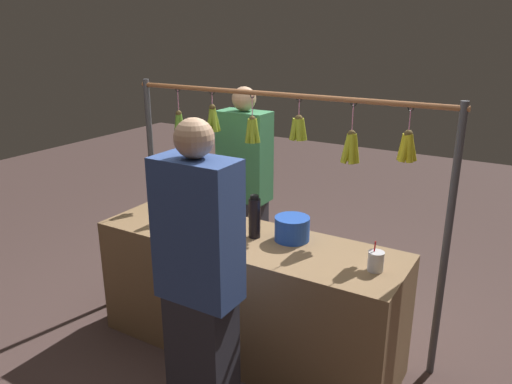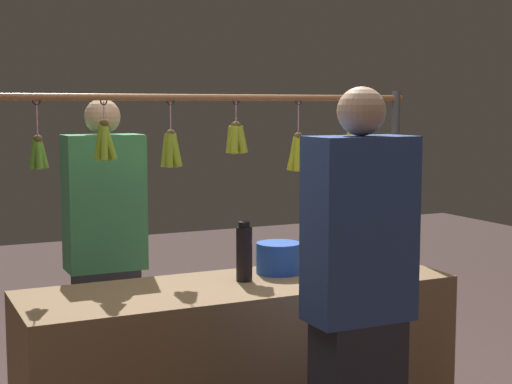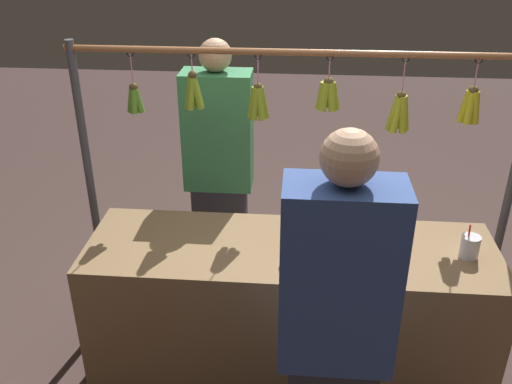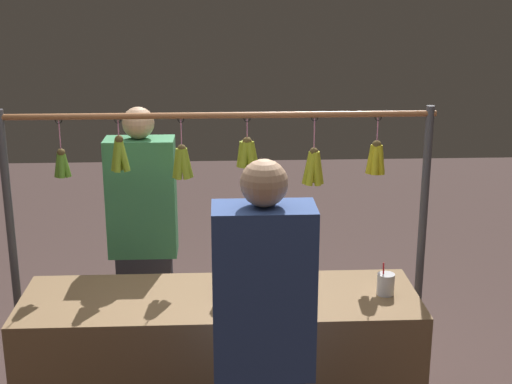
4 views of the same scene
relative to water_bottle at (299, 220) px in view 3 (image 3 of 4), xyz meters
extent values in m
plane|color=#4E3936|center=(0.04, 0.04, -0.93)|extent=(12.00, 12.00, 0.00)
cube|color=olive|center=(0.04, 0.04, -0.53)|extent=(1.96, 0.60, 0.80)
cylinder|color=#4C4C51|center=(-1.07, -0.35, -0.09)|extent=(0.04, 0.04, 1.67)
cylinder|color=#4C4C51|center=(1.14, -0.35, -0.09)|extent=(0.04, 0.04, 1.67)
cylinder|color=#9E6038|center=(0.04, -0.35, 0.70)|extent=(2.26, 0.03, 0.03)
torus|color=black|center=(-0.79, -0.35, 0.69)|extent=(0.04, 0.01, 0.04)
cylinder|color=pink|center=(-0.79, -0.35, 0.61)|extent=(0.01, 0.01, 0.14)
sphere|color=brown|center=(-0.79, -0.35, 0.54)|extent=(0.05, 0.05, 0.05)
cylinder|color=gold|center=(-0.77, -0.35, 0.46)|extent=(0.06, 0.04, 0.16)
cylinder|color=gold|center=(-0.79, -0.32, 0.46)|extent=(0.05, 0.07, 0.16)
cylinder|color=gold|center=(-0.81, -0.33, 0.46)|extent=(0.05, 0.05, 0.16)
cylinder|color=gold|center=(-0.81, -0.36, 0.46)|extent=(0.07, 0.06, 0.16)
cylinder|color=gold|center=(-0.79, -0.37, 0.46)|extent=(0.05, 0.08, 0.16)
torus|color=black|center=(-0.46, -0.35, 0.69)|extent=(0.04, 0.01, 0.04)
cylinder|color=pink|center=(-0.46, -0.35, 0.59)|extent=(0.01, 0.01, 0.18)
sphere|color=brown|center=(-0.46, -0.35, 0.51)|extent=(0.05, 0.05, 0.05)
cylinder|color=gold|center=(-0.44, -0.35, 0.42)|extent=(0.07, 0.04, 0.18)
cylinder|color=gold|center=(-0.45, -0.32, 0.42)|extent=(0.06, 0.07, 0.18)
cylinder|color=gold|center=(-0.48, -0.32, 0.42)|extent=(0.05, 0.06, 0.18)
cylinder|color=gold|center=(-0.49, -0.35, 0.42)|extent=(0.06, 0.04, 0.18)
cylinder|color=gold|center=(-0.47, -0.37, 0.42)|extent=(0.05, 0.07, 0.18)
cylinder|color=gold|center=(-0.45, -0.37, 0.42)|extent=(0.06, 0.07, 0.18)
torus|color=black|center=(-0.11, -0.35, 0.69)|extent=(0.04, 0.01, 0.04)
cylinder|color=pink|center=(-0.11, -0.35, 0.62)|extent=(0.01, 0.01, 0.12)
sphere|color=brown|center=(-0.11, -0.35, 0.56)|extent=(0.05, 0.05, 0.05)
cylinder|color=#A1B326|center=(-0.09, -0.34, 0.50)|extent=(0.06, 0.04, 0.14)
cylinder|color=#A1B326|center=(-0.10, -0.32, 0.50)|extent=(0.06, 0.06, 0.14)
cylinder|color=#A1B326|center=(-0.13, -0.32, 0.50)|extent=(0.06, 0.06, 0.14)
cylinder|color=#A1B326|center=(-0.14, -0.34, 0.50)|extent=(0.06, 0.04, 0.14)
cylinder|color=#A1B326|center=(-0.13, -0.37, 0.50)|extent=(0.05, 0.06, 0.14)
cylinder|color=#A1B326|center=(-0.10, -0.37, 0.50)|extent=(0.05, 0.06, 0.14)
torus|color=black|center=(0.22, -0.35, 0.69)|extent=(0.04, 0.01, 0.04)
cylinder|color=pink|center=(0.22, -0.35, 0.61)|extent=(0.01, 0.01, 0.15)
sphere|color=brown|center=(0.22, -0.35, 0.53)|extent=(0.04, 0.04, 0.04)
cylinder|color=#95AF28|center=(0.25, -0.34, 0.45)|extent=(0.06, 0.04, 0.16)
cylinder|color=#95AF28|center=(0.24, -0.32, 0.45)|extent=(0.05, 0.05, 0.16)
cylinder|color=#95AF28|center=(0.21, -0.32, 0.45)|extent=(0.06, 0.07, 0.16)
cylinder|color=#95AF28|center=(0.20, -0.35, 0.45)|extent=(0.06, 0.04, 0.16)
cylinder|color=#95AF28|center=(0.21, -0.37, 0.45)|extent=(0.05, 0.05, 0.16)
cylinder|color=#95AF28|center=(0.24, -0.37, 0.45)|extent=(0.05, 0.06, 0.16)
torus|color=black|center=(0.54, -0.35, 0.69)|extent=(0.04, 0.02, 0.04)
cylinder|color=pink|center=(0.54, -0.35, 0.63)|extent=(0.01, 0.01, 0.10)
sphere|color=brown|center=(0.54, -0.35, 0.58)|extent=(0.04, 0.04, 0.04)
cylinder|color=#8AAC29|center=(0.56, -0.35, 0.50)|extent=(0.06, 0.04, 0.17)
cylinder|color=#8AAC29|center=(0.55, -0.33, 0.50)|extent=(0.05, 0.07, 0.17)
cylinder|color=#8AAC29|center=(0.53, -0.34, 0.50)|extent=(0.07, 0.06, 0.17)
cylinder|color=#8AAC29|center=(0.53, -0.36, 0.50)|extent=(0.06, 0.05, 0.17)
cylinder|color=#8AAC29|center=(0.55, -0.37, 0.50)|extent=(0.04, 0.05, 0.17)
torus|color=black|center=(0.84, -0.35, 0.69)|extent=(0.04, 0.01, 0.04)
cylinder|color=pink|center=(0.84, -0.35, 0.60)|extent=(0.01, 0.01, 0.17)
sphere|color=brown|center=(0.84, -0.35, 0.52)|extent=(0.04, 0.04, 0.04)
cylinder|color=#629E2D|center=(0.86, -0.34, 0.45)|extent=(0.05, 0.03, 0.13)
cylinder|color=#629E2D|center=(0.84, -0.33, 0.45)|extent=(0.03, 0.06, 0.13)
cylinder|color=#629E2D|center=(0.83, -0.35, 0.45)|extent=(0.06, 0.03, 0.13)
cylinder|color=#629E2D|center=(0.84, -0.36, 0.45)|extent=(0.03, 0.05, 0.13)
cylinder|color=black|center=(0.00, 0.00, -0.01)|extent=(0.07, 0.07, 0.25)
cylinder|color=black|center=(0.00, 0.00, 0.13)|extent=(0.05, 0.05, 0.02)
cylinder|color=blue|center=(-0.22, -0.08, -0.06)|extent=(0.21, 0.21, 0.15)
cylinder|color=silver|center=(-0.78, 0.05, -0.08)|extent=(0.09, 0.09, 0.11)
cylinder|color=red|center=(-0.77, 0.05, -0.05)|extent=(0.01, 0.03, 0.16)
cube|color=#2D2D38|center=(0.48, -0.64, -0.54)|extent=(0.31, 0.21, 0.77)
cube|color=#3F8C59|center=(0.48, -0.64, 0.18)|extent=(0.39, 0.21, 0.68)
sphere|color=tan|center=(0.48, -0.64, 0.61)|extent=(0.18, 0.18, 0.18)
cube|color=#334C8C|center=(-0.14, 0.74, 0.21)|extent=(0.40, 0.21, 0.69)
sphere|color=tan|center=(-0.14, 0.74, 0.65)|extent=(0.18, 0.18, 0.18)
camera|label=1|loc=(-1.47, 2.44, 1.11)|focal=35.02mm
camera|label=2|loc=(1.44, 3.17, 0.67)|focal=54.69mm
camera|label=3|loc=(0.01, 2.30, 1.32)|focal=39.43mm
camera|label=4|loc=(0.02, 3.35, 1.38)|focal=51.31mm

